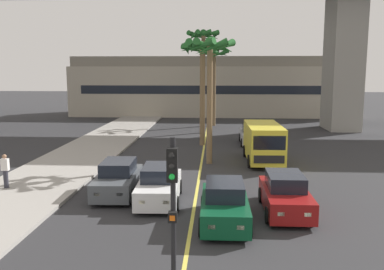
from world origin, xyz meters
name	(u,v)px	position (x,y,z in m)	size (l,w,h in m)	color
sidewalk_left	(13,199)	(-8.00, 16.00, 0.07)	(4.80, 80.00, 0.15)	#9E9991
lane_stripe_center	(201,163)	(0.00, 24.00, 0.00)	(0.14, 56.00, 0.01)	#DBCC4C
pier_building_backdrop	(210,87)	(0.00, 52.37, 3.58)	(34.13, 8.04, 7.28)	#BCB29E
car_queue_front	(285,195)	(3.68, 15.21, 0.72)	(1.84, 4.10, 1.56)	maroon
car_queue_second	(225,204)	(1.23, 13.84, 0.72)	(1.85, 4.11, 1.56)	#0C4728
car_queue_third	(118,179)	(-3.58, 17.19, 0.72)	(1.95, 4.16, 1.56)	#4C5156
car_queue_fourth	(252,135)	(3.65, 30.88, 0.72)	(1.84, 4.10, 1.56)	#B7BABF
car_queue_fifth	(159,185)	(-1.55, 16.27, 0.72)	(1.95, 4.16, 1.56)	white
delivery_van	(263,142)	(3.80, 24.46, 1.29)	(2.24, 5.29, 2.36)	yellow
traffic_light_median_near	(173,203)	(-0.07, 7.84, 2.71)	(0.24, 0.37, 4.20)	black
palm_tree_near_median	(210,58)	(0.47, 23.93, 6.37)	(3.03, 3.07, 7.59)	brown
palm_tree_mid_median	(214,64)	(0.60, 41.55, 6.26)	(3.15, 3.30, 7.86)	brown
palm_tree_far_median	(202,63)	(-0.17, 30.27, 6.18)	(3.46, 3.55, 7.73)	brown
palm_tree_farthest_median	(203,50)	(-0.33, 36.55, 7.46)	(3.00, 3.05, 9.21)	brown
pedestrian_near_crosswalk	(5,170)	(-9.01, 17.44, 1.00)	(0.34, 0.22, 1.62)	#2D2D38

